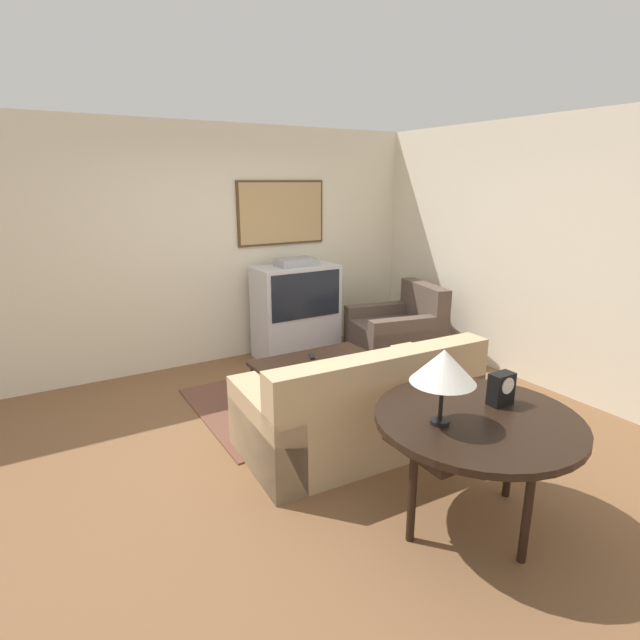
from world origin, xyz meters
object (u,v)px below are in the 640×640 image
tv (296,310)px  console_table (477,426)px  couch (360,411)px  mantel_clock (501,389)px  table_lamp (444,367)px  coffee_table (313,362)px  armchair (397,334)px

tv → console_table: tv is taller
couch → mantel_clock: size_ratio=9.12×
console_table → mantel_clock: (0.24, 0.05, 0.17)m
tv → table_lamp: bearing=-104.0°
tv → coffee_table: size_ratio=1.00×
couch → coffee_table: 1.05m
table_lamp → coffee_table: bearing=79.8°
couch → table_lamp: 1.35m
armchair → mantel_clock: bearing=-15.5°
tv → console_table: size_ratio=0.98×
couch → tv: bearing=-102.7°
couch → armchair: armchair is taller
console_table → mantel_clock: 0.30m
coffee_table → mantel_clock: 2.18m
console_table → mantel_clock: size_ratio=5.97×
coffee_table → couch: bearing=-99.2°
armchair → console_table: (-1.56, -2.62, 0.38)m
armchair → coffee_table: bearing=-61.1°
armchair → coffee_table: 1.51m
mantel_clock → tv: bearing=84.7°
console_table → table_lamp: size_ratio=2.72×
armchair → coffee_table: (-1.44, -0.45, 0.06)m
console_table → table_lamp: 0.49m
table_lamp → mantel_clock: 0.57m
tv → armchair: (1.01, -0.69, -0.28)m
coffee_table → console_table: 2.20m
console_table → armchair: bearing=59.3°
armchair → table_lamp: (-1.82, -2.57, 0.79)m
console_table → table_lamp: (-0.26, 0.05, 0.41)m
couch → mantel_clock: bearing=107.8°
couch → mantel_clock: mantel_clock is taller
armchair → mantel_clock: size_ratio=5.43×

